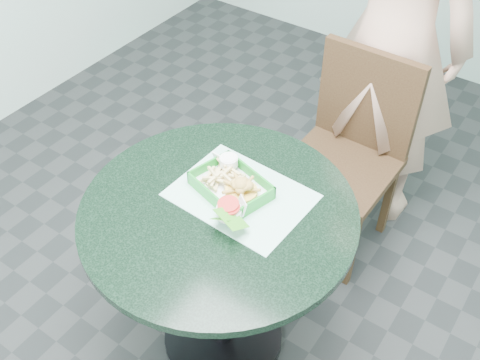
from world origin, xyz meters
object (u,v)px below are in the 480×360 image
Objects in this scene: crab_sandwich at (243,189)px; sauce_ramekin at (221,166)px; dining_chair at (351,143)px; food_basket at (231,192)px; cafe_table at (220,247)px.

crab_sandwich reaches higher than sauce_ramekin.
crab_sandwich is at bearing -94.12° from dining_chair.
sauce_ramekin is (-0.19, -0.68, 0.27)m from dining_chair.
dining_chair is at bearing 84.88° from crab_sandwich.
dining_chair is 0.78m from food_basket.
food_basket is (-0.11, -0.74, 0.23)m from dining_chair.
crab_sandwich is at bearing -21.13° from sauce_ramekin.
cafe_table is 0.28m from sauce_ramekin.
crab_sandwich is 1.68× the size of sauce_ramekin.
food_basket is 0.06m from crab_sandwich.
crab_sandwich is 0.13m from sauce_ramekin.
crab_sandwich is at bearing 8.28° from food_basket.
cafe_table is 3.71× the size of food_basket.
dining_chair is 0.76m from sauce_ramekin.
sauce_ramekin is (-0.09, 0.14, 0.22)m from cafe_table.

